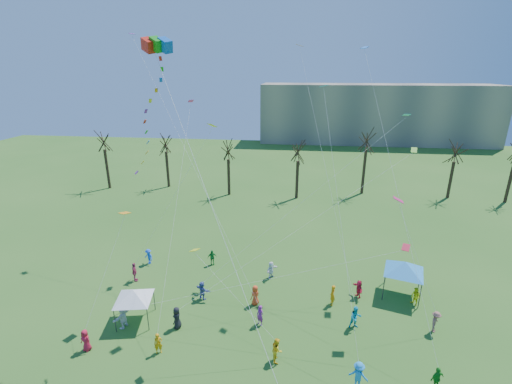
# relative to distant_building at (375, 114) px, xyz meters

# --- Properties ---
(ground) EXTENTS (160.00, 160.00, 0.00)m
(ground) POSITION_rel_distant_building_xyz_m (-22.00, -82.00, -7.50)
(ground) COLOR #2D5F1E
(ground) RESTS_ON ground
(distant_building) EXTENTS (60.00, 14.00, 15.00)m
(distant_building) POSITION_rel_distant_building_xyz_m (0.00, 0.00, 0.00)
(distant_building) COLOR gray
(distant_building) RESTS_ON ground
(bare_tree_row) EXTENTS (67.40, 9.06, 11.06)m
(bare_tree_row) POSITION_rel_distant_building_xyz_m (-19.22, -45.57, -0.46)
(bare_tree_row) COLOR black
(bare_tree_row) RESTS_ON ground
(big_box_kite) EXTENTS (6.02, 6.28, 22.86)m
(big_box_kite) POSITION_rel_distant_building_xyz_m (-29.45, -76.85, 8.15)
(big_box_kite) COLOR red
(big_box_kite) RESTS_ON ground
(canopy_tent_white) EXTENTS (3.66, 3.66, 2.79)m
(canopy_tent_white) POSITION_rel_distant_building_xyz_m (-32.20, -77.31, -5.13)
(canopy_tent_white) COLOR #3F3F44
(canopy_tent_white) RESTS_ON ground
(canopy_tent_blue) EXTENTS (4.18, 4.18, 3.27)m
(canopy_tent_blue) POSITION_rel_distant_building_xyz_m (-10.62, -71.31, -4.73)
(canopy_tent_blue) COLOR #3F3F44
(canopy_tent_blue) RESTS_ON ground
(festival_crowd) EXTENTS (26.49, 14.18, 1.86)m
(festival_crowd) POSITION_rel_distant_building_xyz_m (-22.65, -75.49, -6.63)
(festival_crowd) COLOR red
(festival_crowd) RESTS_ON ground
(small_kites_aloft) EXTENTS (28.00, 18.33, 32.54)m
(small_kites_aloft) POSITION_rel_distant_building_xyz_m (-21.15, -71.10, 5.12)
(small_kites_aloft) COLOR orange
(small_kites_aloft) RESTS_ON ground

